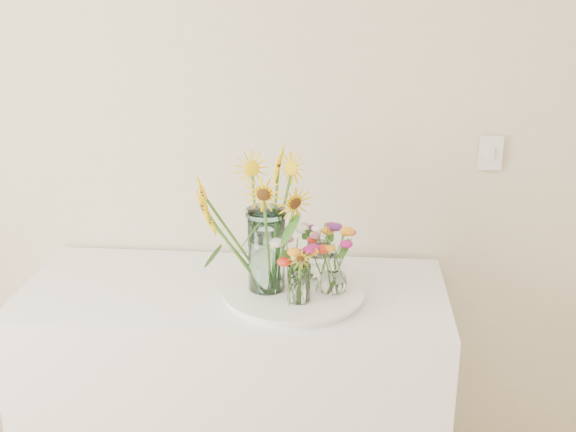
# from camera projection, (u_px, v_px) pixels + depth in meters

# --- Properties ---
(counter) EXTENTS (1.40, 0.60, 0.90)m
(counter) POSITION_uv_depth(u_px,v_px,m) (237.00, 404.00, 2.53)
(counter) COLOR white
(counter) RESTS_ON ground_plane
(tray) EXTENTS (0.43, 0.43, 0.02)m
(tray) POSITION_uv_depth(u_px,v_px,m) (293.00, 293.00, 2.31)
(tray) COLOR white
(tray) RESTS_ON counter
(mason_jar) EXTENTS (0.14, 0.14, 0.27)m
(mason_jar) POSITION_uv_depth(u_px,v_px,m) (267.00, 250.00, 2.27)
(mason_jar) COLOR #A6D3D4
(mason_jar) RESTS_ON tray
(sunflower_bouquet) EXTENTS (0.76, 0.76, 0.46)m
(sunflower_bouquet) POSITION_uv_depth(u_px,v_px,m) (266.00, 222.00, 2.24)
(sunflower_bouquet) COLOR #F6C005
(sunflower_bouquet) RESTS_ON tray
(small_vase_a) EXTENTS (0.08, 0.08, 0.12)m
(small_vase_a) POSITION_uv_depth(u_px,v_px,m) (299.00, 283.00, 2.21)
(small_vase_a) COLOR white
(small_vase_a) RESTS_ON tray
(wildflower_posy_a) EXTENTS (0.20, 0.20, 0.21)m
(wildflower_posy_a) POSITION_uv_depth(u_px,v_px,m) (299.00, 270.00, 2.20)
(wildflower_posy_a) COLOR orange
(wildflower_posy_a) RESTS_ON tray
(small_vase_b) EXTENTS (0.10, 0.10, 0.13)m
(small_vase_b) POSITION_uv_depth(u_px,v_px,m) (333.00, 274.00, 2.27)
(small_vase_b) COLOR white
(small_vase_b) RESTS_ON tray
(wildflower_posy_b) EXTENTS (0.21, 0.21, 0.22)m
(wildflower_posy_b) POSITION_uv_depth(u_px,v_px,m) (333.00, 261.00, 2.26)
(wildflower_posy_b) COLOR orange
(wildflower_posy_b) RESTS_ON tray
(small_vase_c) EXTENTS (0.08, 0.08, 0.12)m
(small_vase_c) POSITION_uv_depth(u_px,v_px,m) (318.00, 260.00, 2.38)
(small_vase_c) COLOR white
(small_vase_c) RESTS_ON tray
(wildflower_posy_c) EXTENTS (0.17, 0.17, 0.21)m
(wildflower_posy_c) POSITION_uv_depth(u_px,v_px,m) (318.00, 247.00, 2.37)
(wildflower_posy_c) COLOR orange
(wildflower_posy_c) RESTS_ON tray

